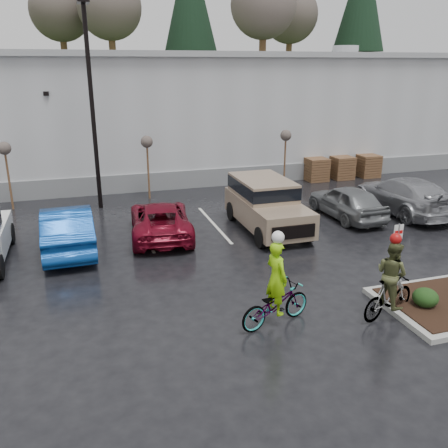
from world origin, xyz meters
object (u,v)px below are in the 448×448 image
object	(u,v)px
pallet_stack_b	(342,168)
car_blue	(67,228)
fire_lane_sign	(396,250)
car_grey	(347,201)
pallet_stack_a	(316,169)
cyclist_hivis	(276,297)
suv_tan	(267,206)
cyclist_olive	(390,287)
car_red	(160,219)
car_far_silver	(403,195)
lamppost	(90,85)
sapling_west	(5,152)
pallet_stack_c	(368,166)
sapling_east	(286,139)
sapling_mid	(147,145)

from	to	relation	value
pallet_stack_b	car_blue	xyz separation A→B (m)	(-15.64, -7.19, 0.15)
fire_lane_sign	car_grey	world-z (taller)	fire_lane_sign
pallet_stack_a	cyclist_hivis	distance (m)	16.85
suv_tan	cyclist_olive	xyz separation A→B (m)	(0.43, -7.62, -0.16)
car_grey	cyclist_olive	distance (m)	8.86
pallet_stack_a	car_red	bearing A→B (deg)	-147.18
pallet_stack_b	car_red	bearing A→B (deg)	-150.99
car_red	car_far_silver	distance (m)	11.27
lamppost	sapling_west	world-z (taller)	lamppost
car_blue	suv_tan	size ratio (longest dim) A/B	0.99
pallet_stack_a	car_grey	size ratio (longest dim) A/B	0.31
pallet_stack_b	fire_lane_sign	distance (m)	15.23
pallet_stack_c	cyclist_olive	xyz separation A→B (m)	(-9.16, -14.94, 0.20)
suv_tan	sapling_west	bearing A→B (deg)	148.72
sapling_east	fire_lane_sign	size ratio (longest dim) A/B	1.45
lamppost	sapling_east	size ratio (longest dim) A/B	2.88
suv_tan	cyclist_hivis	world-z (taller)	cyclist_hivis
sapling_west	fire_lane_sign	size ratio (longest dim) A/B	1.45
car_blue	car_far_silver	distance (m)	14.79
pallet_stack_a	car_grey	bearing A→B (deg)	-106.89
pallet_stack_c	lamppost	bearing A→B (deg)	-172.87
car_red	car_grey	world-z (taller)	car_grey
sapling_west	car_far_silver	xyz separation A→B (m)	(17.35, -5.86, -1.90)
car_red	lamppost	bearing A→B (deg)	-59.97
suv_tan	car_far_silver	size ratio (longest dim) A/B	0.90
car_red	cyclist_olive	world-z (taller)	cyclist_olive
pallet_stack_a	fire_lane_sign	distance (m)	14.60
sapling_east	suv_tan	bearing A→B (deg)	-119.59
fire_lane_sign	suv_tan	bearing A→B (deg)	102.12
sapling_mid	car_grey	xyz separation A→B (m)	(7.92, -5.84, -1.98)
fire_lane_sign	suv_tan	world-z (taller)	fire_lane_sign
lamppost	sapling_mid	world-z (taller)	lamppost
pallet_stack_b	cyclist_hivis	size ratio (longest dim) A/B	0.52
car_grey	cyclist_olive	size ratio (longest dim) A/B	1.83
cyclist_olive	lamppost	bearing A→B (deg)	11.37
car_blue	suv_tan	xyz separation A→B (m)	(7.85, -0.14, 0.20)
pallet_stack_b	cyclist_olive	distance (m)	16.66
car_blue	car_red	size ratio (longest dim) A/B	1.02
lamppost	car_red	distance (m)	7.19
pallet_stack_c	car_blue	distance (m)	18.86
fire_lane_sign	suv_tan	distance (m)	6.63
sapling_east	fire_lane_sign	xyz separation A→B (m)	(-2.20, -12.80, -1.32)
pallet_stack_a	pallet_stack_b	distance (m)	1.70
car_grey	cyclist_hivis	distance (m)	10.08
sapling_west	car_far_silver	bearing A→B (deg)	-18.68
lamppost	car_far_silver	size ratio (longest dim) A/B	1.62
lamppost	car_blue	bearing A→B (deg)	-105.47
pallet_stack_b	car_grey	xyz separation A→B (m)	(-3.78, -6.84, 0.07)
suv_tan	car_grey	xyz separation A→B (m)	(4.01, 0.48, -0.28)
car_grey	car_far_silver	size ratio (longest dim) A/B	0.77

